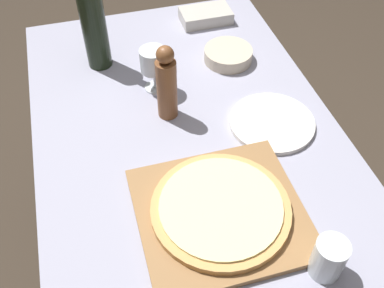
{
  "coord_description": "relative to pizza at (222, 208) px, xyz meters",
  "views": [
    {
      "loc": [
        -0.23,
        -0.86,
        1.69
      ],
      "look_at": [
        -0.02,
        -0.11,
        0.84
      ],
      "focal_mm": 42.0,
      "sensor_mm": 36.0,
      "label": 1
    }
  ],
  "objects": [
    {
      "name": "wine_bottle",
      "position": [
        -0.2,
        0.67,
        0.12
      ],
      "size": [
        0.08,
        0.08,
        0.37
      ],
      "color": "black",
      "rests_on": "dining_table"
    },
    {
      "name": "pizza",
      "position": [
        0.0,
        0.0,
        0.0
      ],
      "size": [
        0.33,
        0.33,
        0.02
      ],
      "color": "tan",
      "rests_on": "cutting_board"
    },
    {
      "name": "wine_glass",
      "position": [
        -0.05,
        0.5,
        0.07
      ],
      "size": [
        0.08,
        0.08,
        0.14
      ],
      "color": "silver",
      "rests_on": "dining_table"
    },
    {
      "name": "cutting_board",
      "position": [
        -0.0,
        0.0,
        -0.02
      ],
      "size": [
        0.39,
        0.37,
        0.02
      ],
      "color": "olive",
      "rests_on": "dining_table"
    },
    {
      "name": "dinner_plate",
      "position": [
        0.24,
        0.25,
        -0.02
      ],
      "size": [
        0.24,
        0.24,
        0.01
      ],
      "color": "silver",
      "rests_on": "dining_table"
    },
    {
      "name": "drinking_tumbler",
      "position": [
        0.17,
        -0.2,
        0.02
      ],
      "size": [
        0.07,
        0.07,
        0.1
      ],
      "color": "silver",
      "rests_on": "dining_table"
    },
    {
      "name": "pepper_mill",
      "position": [
        -0.04,
        0.38,
        0.08
      ],
      "size": [
        0.06,
        0.06,
        0.23
      ],
      "color": "brown",
      "rests_on": "dining_table"
    },
    {
      "name": "small_bowl",
      "position": [
        0.21,
        0.58,
        -0.01
      ],
      "size": [
        0.16,
        0.16,
        0.04
      ],
      "color": "beige",
      "rests_on": "dining_table"
    },
    {
      "name": "ground_plane",
      "position": [
        -0.0,
        0.29,
        -0.81
      ],
      "size": [
        12.0,
        12.0,
        0.0
      ],
      "primitive_type": "plane",
      "color": "#382D23"
    },
    {
      "name": "food_container",
      "position": [
        0.21,
        0.82,
        -0.01
      ],
      "size": [
        0.18,
        0.11,
        0.04
      ],
      "color": "#BCB7AD",
      "rests_on": "dining_table"
    },
    {
      "name": "dining_table",
      "position": [
        -0.0,
        0.29,
        -0.14
      ],
      "size": [
        0.85,
        1.33,
        0.78
      ],
      "color": "#9393A8",
      "rests_on": "ground_plane"
    }
  ]
}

